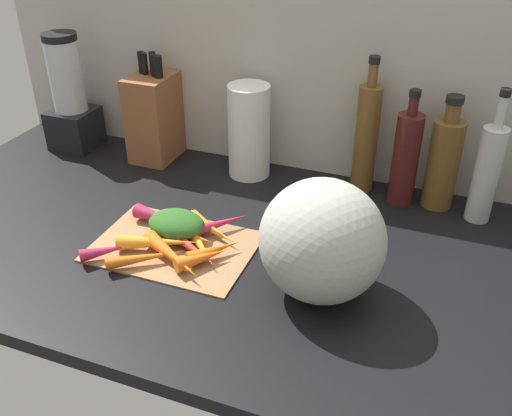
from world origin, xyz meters
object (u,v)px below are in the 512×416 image
Objects in this scene: carrot_6 at (188,235)px; carrot_11 at (196,251)px; carrot_0 at (106,251)px; carrot_5 at (146,258)px; carrot_9 at (208,226)px; carrot_10 at (213,225)px; bottle_1 at (406,158)px; blender_appliance at (70,100)px; cutting_board at (174,246)px; carrot_12 at (214,250)px; knife_block at (154,116)px; carrot_3 at (158,242)px; carrot_4 at (156,216)px; carrot_1 at (172,256)px; paper_towel_roll at (249,131)px; carrot_2 at (203,250)px; winter_squash at (322,241)px; bottle_3 at (487,172)px; carrot_8 at (216,233)px; bottle_0 at (366,137)px; bottle_2 at (443,161)px; carrot_7 at (201,258)px.

carrot_11 is at bearing -46.39° from carrot_6.
carrot_5 is at bearing 5.67° from carrot_0.
carrot_10 reaches higher than carrot_9.
blender_appliance is at bearing -179.23° from bottle_1.
carrot_0 reaches higher than cutting_board.
carrot_12 is 0.36× the size of blender_appliance.
knife_block is at bearing 135.71° from carrot_10.
carrot_12 is at bearing 9.28° from carrot_3.
carrot_4 reaches higher than carrot_3.
carrot_3 is 0.53× the size of blender_appliance.
carrot_4 and carrot_10 have the same top height.
carrot_11 is 3.64cm from carrot_12.
carrot_11 is (0.39, -9.26, -0.63)cm from carrot_10.
carrot_5 is 13.50cm from carrot_12.
bottle_1 reaches higher than carrot_1.
paper_towel_roll is (9.89, 30.51, 9.23)cm from carrot_4.
carrot_0 is 18.00cm from carrot_11.
carrot_2 is at bearing -71.50° from carrot_9.
winter_squash is at bearing -5.22° from carrot_2.
carrot_6 is at bearing 46.30° from carrot_3.
carrot_6 is at bearing -138.64° from bottle_1.
carrot_12 is (7.14, -2.76, -0.26)cm from carrot_6.
carrot_1 is 69.26cm from bottle_3.
carrot_11 is 64.42cm from bottle_3.
carrot_3 is at bearing -138.02° from carrot_8.
carrot_10 is (3.32, 5.37, 0.04)cm from carrot_6.
carrot_5 is 1.31× the size of carrot_8.
carrot_6 is 35.61cm from paper_towel_roll.
carrot_10 is (7.74, 15.09, 0.40)cm from carrot_5.
carrot_12 is 0.49× the size of winter_squash.
carrot_8 is 0.91× the size of carrot_11.
paper_towel_roll is (-3.17, 29.00, 9.26)cm from carrot_10.
carrot_10 is at bearing 77.05° from carrot_1.
carrot_6 is 0.41× the size of knife_block.
carrot_11 is 67.16cm from blender_appliance.
bottle_2 is at bearing -4.11° from bottle_0.
bottle_1 reaches higher than carrot_4.
bottle_1 is 1.03× the size of bottle_2.
carrot_5 is 16.97cm from carrot_10.
knife_block is at bearing 118.92° from carrot_4.
bottle_0 is (28.36, 44.62, 11.23)cm from carrot_1.
carrot_7 is (10.54, -1.55, -0.10)cm from carrot_3.
carrot_2 is 26.70cm from winter_squash.
bottle_3 is at bearing -0.08° from blender_appliance.
carrot_9 reaches higher than carrot_0.
bottle_2 reaches higher than carrot_5.
carrot_8 is 28.08cm from winter_squash.
carrot_1 is at bearing -57.44° from knife_block.
bottle_0 is (28.52, 2.54, 1.94)cm from paper_towel_roll.
carrot_4 is at bearing -150.64° from bottle_2.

